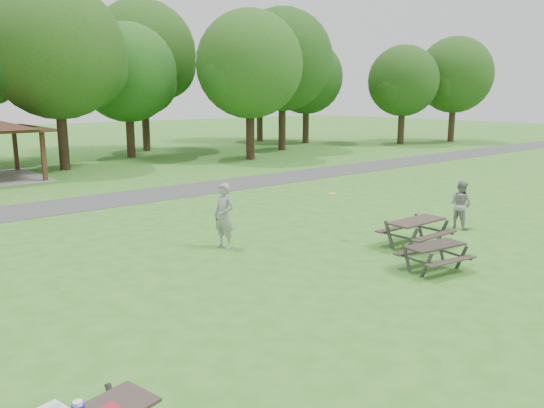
# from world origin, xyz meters

# --- Properties ---
(ground) EXTENTS (160.00, 160.00, 0.00)m
(ground) POSITION_xyz_m (0.00, 0.00, 0.00)
(ground) COLOR #347722
(ground) RESTS_ON ground
(asphalt_path) EXTENTS (120.00, 3.20, 0.02)m
(asphalt_path) POSITION_xyz_m (0.00, 14.00, 0.01)
(asphalt_path) COLOR #424144
(asphalt_path) RESTS_ON ground
(tree_row_e) EXTENTS (8.40, 8.00, 11.02)m
(tree_row_e) POSITION_xyz_m (2.10, 25.03, 6.78)
(tree_row_e) COLOR black
(tree_row_e) RESTS_ON ground
(tree_row_f) EXTENTS (7.35, 7.00, 9.55)m
(tree_row_f) POSITION_xyz_m (8.09, 28.53, 5.84)
(tree_row_f) COLOR #301E15
(tree_row_f) RESTS_ON ground
(tree_row_g) EXTENTS (7.77, 7.40, 10.25)m
(tree_row_g) POSITION_xyz_m (14.09, 22.03, 6.33)
(tree_row_g) COLOR black
(tree_row_g) RESTS_ON ground
(tree_row_h) EXTENTS (8.61, 8.20, 11.37)m
(tree_row_h) POSITION_xyz_m (20.10, 25.53, 7.03)
(tree_row_h) COLOR black
(tree_row_h) RESTS_ON ground
(tree_row_i) EXTENTS (7.14, 6.80, 9.52)m
(tree_row_i) POSITION_xyz_m (26.08, 29.03, 5.91)
(tree_row_i) COLOR black
(tree_row_i) RESTS_ON ground
(tree_row_j) EXTENTS (6.72, 6.40, 8.96)m
(tree_row_j) POSITION_xyz_m (32.08, 22.53, 5.56)
(tree_row_j) COLOR black
(tree_row_j) RESTS_ON ground
(tree_deep_c) EXTENTS (8.82, 8.40, 11.90)m
(tree_deep_c) POSITION_xyz_m (11.10, 32.03, 7.44)
(tree_deep_c) COLOR #312116
(tree_deep_c) RESTS_ON ground
(tree_deep_d) EXTENTS (8.40, 8.00, 11.27)m
(tree_deep_d) POSITION_xyz_m (24.10, 33.53, 7.03)
(tree_deep_d) COLOR #302315
(tree_deep_d) RESTS_ON ground
(tree_flank_right) EXTENTS (7.56, 7.20, 9.97)m
(tree_flank_right) POSITION_xyz_m (38.09, 21.03, 6.15)
(tree_flank_right) COLOR #311F15
(tree_flank_right) RESTS_ON ground
(picnic_table_middle) EXTENTS (1.84, 1.57, 0.71)m
(picnic_table_middle) POSITION_xyz_m (2.79, -0.43, 0.53)
(picnic_table_middle) COLOR black
(picnic_table_middle) RESTS_ON ground
(picnic_table_far) EXTENTS (1.95, 1.59, 0.84)m
(picnic_table_far) POSITION_xyz_m (4.30, 1.20, 0.62)
(picnic_table_far) COLOR #312924
(picnic_table_far) RESTS_ON ground
(frisbee_in_flight) EXTENTS (0.31, 0.31, 0.02)m
(frisbee_in_flight) POSITION_xyz_m (2.99, 3.42, 1.47)
(frisbee_in_flight) COLOR yellow
(frisbee_in_flight) RESTS_ON ground
(frisbee_thrower) EXTENTS (0.60, 0.79, 1.96)m
(frisbee_thrower) POSITION_xyz_m (-0.21, 4.76, 0.98)
(frisbee_thrower) COLOR gray
(frisbee_thrower) RESTS_ON ground
(frisbee_catcher) EXTENTS (0.66, 0.83, 1.65)m
(frisbee_catcher) POSITION_xyz_m (7.35, 1.58, 0.83)
(frisbee_catcher) COLOR gray
(frisbee_catcher) RESTS_ON ground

